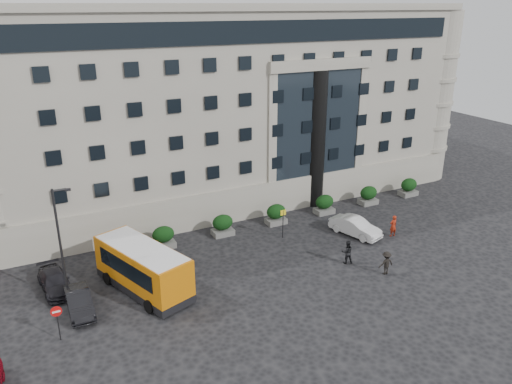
{
  "coord_description": "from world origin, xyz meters",
  "views": [
    {
      "loc": [
        -13.78,
        -27.97,
        18.55
      ],
      "look_at": [
        2.45,
        3.98,
        5.0
      ],
      "focal_mm": 35.0,
      "sensor_mm": 36.0,
      "label": 1
    }
  ],
  "objects_px": {
    "hedge_e": "(368,195)",
    "hedge_c": "(276,214)",
    "hedge_a": "(163,237)",
    "hedge_d": "(324,204)",
    "minibus": "(143,267)",
    "hedge_f": "(409,187)",
    "parked_car_b": "(79,302)",
    "white_taxi": "(355,227)",
    "pedestrian_a": "(393,226)",
    "bus_stop_sign": "(283,219)",
    "pedestrian_c": "(386,263)",
    "parked_car_c": "(55,281)",
    "parked_car_d": "(5,236)",
    "hedge_b": "(223,225)",
    "street_lamp": "(61,242)",
    "no_entry_sign": "(57,316)",
    "pedestrian_b": "(347,252)"
  },
  "relations": [
    {
      "from": "bus_stop_sign",
      "to": "pedestrian_c",
      "type": "xyz_separation_m",
      "value": [
        3.7,
        -8.65,
        -0.84
      ]
    },
    {
      "from": "hedge_b",
      "to": "parked_car_c",
      "type": "height_order",
      "value": "hedge_b"
    },
    {
      "from": "hedge_b",
      "to": "bus_stop_sign",
      "type": "xyz_separation_m",
      "value": [
        4.3,
        -2.8,
        0.8
      ]
    },
    {
      "from": "pedestrian_c",
      "to": "street_lamp",
      "type": "bearing_deg",
      "value": -13.69
    },
    {
      "from": "street_lamp",
      "to": "no_entry_sign",
      "type": "bearing_deg",
      "value": -104.72
    },
    {
      "from": "street_lamp",
      "to": "hedge_f",
      "type": "bearing_deg",
      "value": 8.05
    },
    {
      "from": "hedge_d",
      "to": "hedge_e",
      "type": "bearing_deg",
      "value": 0.0
    },
    {
      "from": "hedge_d",
      "to": "pedestrian_c",
      "type": "xyz_separation_m",
      "value": [
        -2.4,
        -11.45,
        -0.03
      ]
    },
    {
      "from": "street_lamp",
      "to": "parked_car_d",
      "type": "relative_size",
      "value": 1.63
    },
    {
      "from": "parked_car_d",
      "to": "hedge_a",
      "type": "bearing_deg",
      "value": -39.27
    },
    {
      "from": "parked_car_b",
      "to": "white_taxi",
      "type": "bearing_deg",
      "value": 3.09
    },
    {
      "from": "hedge_a",
      "to": "hedge_e",
      "type": "distance_m",
      "value": 20.8
    },
    {
      "from": "hedge_d",
      "to": "hedge_e",
      "type": "height_order",
      "value": "same"
    },
    {
      "from": "hedge_a",
      "to": "hedge_d",
      "type": "relative_size",
      "value": 1.0
    },
    {
      "from": "hedge_a",
      "to": "parked_car_b",
      "type": "distance_m",
      "value": 9.78
    },
    {
      "from": "parked_car_b",
      "to": "hedge_c",
      "type": "bearing_deg",
      "value": 19.49
    },
    {
      "from": "hedge_c",
      "to": "street_lamp",
      "type": "bearing_deg",
      "value": -165.33
    },
    {
      "from": "hedge_b",
      "to": "hedge_c",
      "type": "relative_size",
      "value": 1.0
    },
    {
      "from": "pedestrian_c",
      "to": "white_taxi",
      "type": "bearing_deg",
      "value": -104.4
    },
    {
      "from": "hedge_d",
      "to": "white_taxi",
      "type": "distance_m",
      "value": 5.13
    },
    {
      "from": "hedge_a",
      "to": "hedge_b",
      "type": "height_order",
      "value": "same"
    },
    {
      "from": "no_entry_sign",
      "to": "pedestrian_c",
      "type": "distance_m",
      "value": 22.37
    },
    {
      "from": "hedge_d",
      "to": "parked_car_c",
      "type": "height_order",
      "value": "hedge_d"
    },
    {
      "from": "hedge_e",
      "to": "no_entry_sign",
      "type": "xyz_separation_m",
      "value": [
        -29.8,
        -8.84,
        0.72
      ]
    },
    {
      "from": "hedge_c",
      "to": "parked_car_d",
      "type": "bearing_deg",
      "value": 163.36
    },
    {
      "from": "pedestrian_a",
      "to": "hedge_e",
      "type": "bearing_deg",
      "value": -111.57
    },
    {
      "from": "parked_car_d",
      "to": "pedestrian_a",
      "type": "relative_size",
      "value": 2.61
    },
    {
      "from": "parked_car_c",
      "to": "parked_car_b",
      "type": "bearing_deg",
      "value": -78.46
    },
    {
      "from": "hedge_e",
      "to": "parked_car_c",
      "type": "relative_size",
      "value": 0.42
    },
    {
      "from": "hedge_d",
      "to": "minibus",
      "type": "xyz_separation_m",
      "value": [
        -18.72,
        -5.64,
        0.88
      ]
    },
    {
      "from": "no_entry_sign",
      "to": "minibus",
      "type": "distance_m",
      "value": 6.7
    },
    {
      "from": "hedge_b",
      "to": "no_entry_sign",
      "type": "xyz_separation_m",
      "value": [
        -14.2,
        -8.84,
        0.72
      ]
    },
    {
      "from": "street_lamp",
      "to": "pedestrian_b",
      "type": "bearing_deg",
      "value": -11.59
    },
    {
      "from": "bus_stop_sign",
      "to": "pedestrian_c",
      "type": "distance_m",
      "value": 9.44
    },
    {
      "from": "street_lamp",
      "to": "minibus",
      "type": "distance_m",
      "value": 5.52
    },
    {
      "from": "hedge_a",
      "to": "no_entry_sign",
      "type": "distance_m",
      "value": 12.64
    },
    {
      "from": "hedge_e",
      "to": "hedge_c",
      "type": "bearing_deg",
      "value": 180.0
    },
    {
      "from": "no_entry_sign",
      "to": "hedge_d",
      "type": "bearing_deg",
      "value": 19.76
    },
    {
      "from": "hedge_c",
      "to": "parked_car_c",
      "type": "xyz_separation_m",
      "value": [
        -18.99,
        -2.8,
        -0.29
      ]
    },
    {
      "from": "bus_stop_sign",
      "to": "parked_car_b",
      "type": "relative_size",
      "value": 0.6
    },
    {
      "from": "no_entry_sign",
      "to": "pedestrian_c",
      "type": "bearing_deg",
      "value": -6.7
    },
    {
      "from": "minibus",
      "to": "hedge_f",
      "type": "bearing_deg",
      "value": -8.33
    },
    {
      "from": "white_taxi",
      "to": "pedestrian_a",
      "type": "distance_m",
      "value": 3.17
    },
    {
      "from": "hedge_a",
      "to": "minibus",
      "type": "height_order",
      "value": "minibus"
    },
    {
      "from": "minibus",
      "to": "parked_car_c",
      "type": "bearing_deg",
      "value": 133.23
    },
    {
      "from": "pedestrian_a",
      "to": "hedge_d",
      "type": "bearing_deg",
      "value": -69.43
    },
    {
      "from": "hedge_a",
      "to": "pedestrian_b",
      "type": "relative_size",
      "value": 0.99
    },
    {
      "from": "hedge_a",
      "to": "hedge_d",
      "type": "distance_m",
      "value": 15.6
    },
    {
      "from": "hedge_d",
      "to": "no_entry_sign",
      "type": "distance_m",
      "value": 26.15
    },
    {
      "from": "street_lamp",
      "to": "white_taxi",
      "type": "relative_size",
      "value": 1.74
    }
  ]
}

